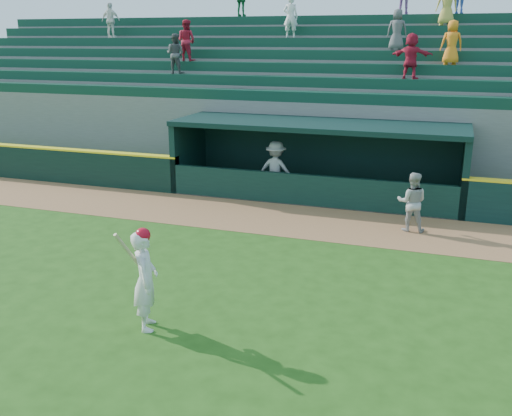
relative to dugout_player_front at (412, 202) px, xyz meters
The scene contains 7 objects.
ground 6.07m from the dugout_player_front, 122.86° to the right, with size 120.00×120.00×0.00m, color #214A12.
warning_track 3.37m from the dugout_player_front, behind, with size 40.00×3.00×0.01m, color #8F5F39.
dugout_player_front is the anchor object (origin of this frame).
dugout_player_inside 4.95m from the dugout_player_front, 155.06° to the left, with size 1.20×0.69×1.86m, color #A9A8A3.
dugout 4.43m from the dugout_player_front, 137.89° to the left, with size 9.40×2.80×2.46m.
stands 8.34m from the dugout_player_front, 113.33° to the left, with size 34.50×6.31×7.61m.
batter_at_plate 8.24m from the dugout_player_front, 119.62° to the right, with size 0.69×0.86×1.92m.
Camera 1 is at (4.09, -10.28, 5.05)m, focal length 40.00 mm.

